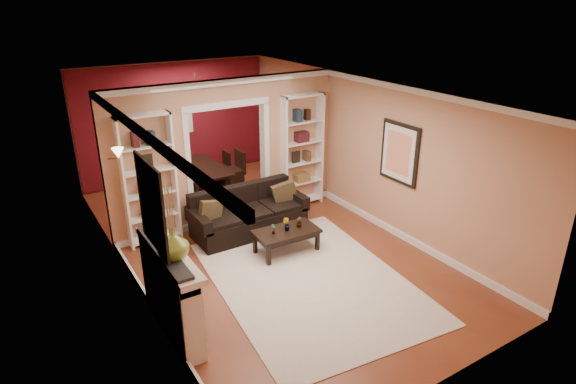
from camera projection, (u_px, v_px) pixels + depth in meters
floor at (260, 242)px, 8.53m from camera, size 8.00×8.00×0.00m
ceiling at (256, 89)px, 7.50m from camera, size 8.00×8.00×0.00m
wall_back at (175, 121)px, 11.15m from camera, size 8.00×0.00×8.00m
wall_front at (448, 284)px, 4.88m from camera, size 8.00×0.00×8.00m
wall_left at (121, 199)px, 6.91m from camera, size 0.00×8.00×8.00m
wall_right at (362, 149)px, 9.12m from camera, size 0.00×8.00×8.00m
partition_wall at (227, 152)px, 8.96m from camera, size 4.50×0.15×2.70m
red_back_panel at (176, 123)px, 11.14m from camera, size 4.44×0.04×2.64m
dining_window at (175, 113)px, 11.02m from camera, size 0.78×0.03×0.98m
area_rug at (309, 280)px, 7.38m from camera, size 3.07×4.03×0.01m
sofa at (249, 212)px, 8.74m from camera, size 2.12×0.91×0.83m
pillow_left at (210, 212)px, 8.28m from camera, size 0.41×0.16×0.40m
pillow_right at (284, 193)px, 9.01m from camera, size 0.46×0.21×0.44m
coffee_table at (286, 241)px, 8.14m from camera, size 1.10×0.63×0.41m
plant_left at (273, 229)px, 7.90m from camera, size 0.11×0.11×0.18m
plant_center at (286, 224)px, 8.02m from camera, size 0.14×0.15×0.22m
plant_right at (299, 222)px, 8.15m from camera, size 0.13×0.13×0.18m
bookshelf_left at (149, 181)px, 8.14m from camera, size 0.90×0.30×2.30m
bookshelf_right at (301, 151)px, 9.66m from camera, size 0.90×0.30×2.30m
fireplace at (172, 291)px, 6.11m from camera, size 0.32×1.70×1.16m
vase at (173, 244)px, 5.64m from camera, size 0.39×0.39×0.39m
mirror at (151, 206)px, 5.57m from camera, size 0.03×0.95×1.10m
wall_sconce at (114, 156)px, 7.21m from camera, size 0.18×0.18×0.22m
framed_art at (399, 153)px, 8.24m from camera, size 0.04×0.85×1.05m
dining_table at (202, 179)px, 10.60m from camera, size 1.69×0.94×0.59m
dining_chair_nw at (182, 183)px, 10.04m from camera, size 0.54×0.54×0.85m
dining_chair_ne at (230, 171)px, 10.57m from camera, size 0.52×0.52×0.94m
dining_chair_sw at (173, 176)px, 10.52m from camera, size 0.48×0.48×0.80m
dining_chair_se at (219, 168)px, 11.07m from camera, size 0.47×0.47×0.76m
chandelier at (194, 102)px, 9.88m from camera, size 0.50×0.50×0.30m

